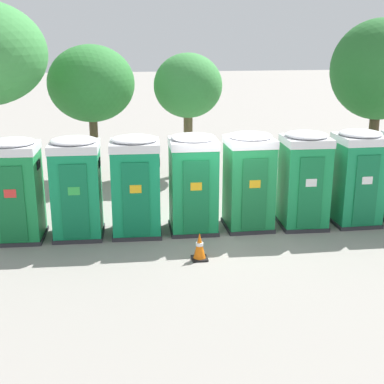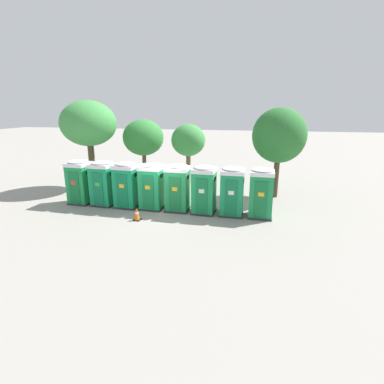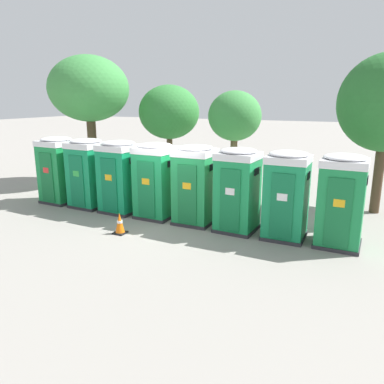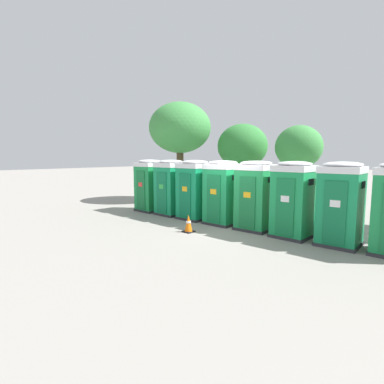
{
  "view_description": "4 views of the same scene",
  "coord_description": "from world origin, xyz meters",
  "views": [
    {
      "loc": [
        -2.69,
        -12.75,
        4.94
      ],
      "look_at": [
        -0.76,
        0.18,
        1.04
      ],
      "focal_mm": 50.0,
      "sensor_mm": 36.0,
      "label": 1
    },
    {
      "loc": [
        4.78,
        -14.73,
        5.4
      ],
      "look_at": [
        1.53,
        0.15,
        1.09
      ],
      "focal_mm": 28.0,
      "sensor_mm": 36.0,
      "label": 2
    },
    {
      "loc": [
        5.65,
        -10.33,
        3.93
      ],
      "look_at": [
        0.64,
        0.16,
        1.03
      ],
      "focal_mm": 35.0,
      "sensor_mm": 36.0,
      "label": 3
    },
    {
      "loc": [
        6.06,
        -9.52,
        2.69
      ],
      "look_at": [
        -2.33,
        0.2,
        1.16
      ],
      "focal_mm": 28.0,
      "sensor_mm": 36.0,
      "label": 4
    }
  ],
  "objects": [
    {
      "name": "street_tree_2",
      "position": [
        -6.29,
        3.68,
        4.34
      ],
      "size": [
        3.66,
        3.66,
        5.87
      ],
      "color": "#4C3826",
      "rests_on": "ground"
    },
    {
      "name": "traffic_cone",
      "position": [
        -0.86,
        -1.7,
        0.31
      ],
      "size": [
        0.36,
        0.36,
        0.64
      ],
      "color": "black",
      "rests_on": "ground"
    },
    {
      "name": "portapotty_2",
      "position": [
        -2.18,
        0.18,
        1.28
      ],
      "size": [
        1.3,
        1.26,
        2.54
      ],
      "color": "#2D2D33",
      "rests_on": "ground"
    },
    {
      "name": "ground_plane",
      "position": [
        0.0,
        0.0,
        0.0
      ],
      "size": [
        120.0,
        120.0,
        0.0
      ],
      "primitive_type": "plane",
      "color": "gray"
    },
    {
      "name": "portapotty_1",
      "position": [
        -3.64,
        0.22,
        1.28
      ],
      "size": [
        1.27,
        1.25,
        2.54
      ],
      "color": "#2D2D33",
      "rests_on": "ground"
    },
    {
      "name": "portapotty_6",
      "position": [
        3.64,
        0.1,
        1.28
      ],
      "size": [
        1.18,
        1.21,
        2.54
      ],
      "color": "#2D2D33",
      "rests_on": "ground"
    },
    {
      "name": "street_tree_1",
      "position": [
        -3.35,
        5.93,
        3.28
      ],
      "size": [
        2.94,
        2.94,
        4.59
      ],
      "color": "brown",
      "rests_on": "ground"
    },
    {
      "name": "portapotty_3",
      "position": [
        -0.73,
        0.19,
        1.28
      ],
      "size": [
        1.24,
        1.23,
        2.54
      ],
      "color": "#2D2D33",
      "rests_on": "ground"
    },
    {
      "name": "portapotty_0",
      "position": [
        -5.09,
        0.24,
        1.28
      ],
      "size": [
        1.27,
        1.26,
        2.54
      ],
      "color": "#2D2D33",
      "rests_on": "ground"
    },
    {
      "name": "street_tree_3",
      "position": [
        -0.02,
        6.03,
        3.14
      ],
      "size": [
        2.4,
        2.4,
        4.3
      ],
      "color": "brown",
      "rests_on": "ground"
    },
    {
      "name": "portapotty_7",
      "position": [
        5.1,
        0.12,
        1.28
      ],
      "size": [
        1.22,
        1.22,
        2.54
      ],
      "color": "#2D2D33",
      "rests_on": "ground"
    },
    {
      "name": "portapotty_5",
      "position": [
        2.19,
        0.1,
        1.28
      ],
      "size": [
        1.23,
        1.25,
        2.54
      ],
      "color": "#2D2D33",
      "rests_on": "ground"
    },
    {
      "name": "portapotty_4",
      "position": [
        0.73,
        0.19,
        1.28
      ],
      "size": [
        1.21,
        1.21,
        2.54
      ],
      "color": "#2D2D33",
      "rests_on": "ground"
    }
  ]
}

